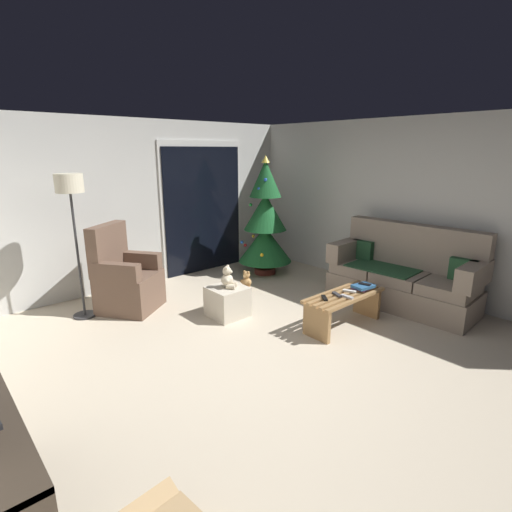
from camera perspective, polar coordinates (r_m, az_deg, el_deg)
The scene contains 19 objects.
ground_plane at distance 4.20m, azimuth 2.31°, elevation -14.13°, with size 7.00×7.00×0.00m, color beige.
wall_back at distance 6.29m, azimuth -17.36°, elevation 7.10°, with size 5.72×0.12×2.50m, color beige.
wall_right at distance 6.07m, azimuth 22.47°, elevation 6.37°, with size 0.12×6.00×2.50m, color beige.
patio_door_frame at distance 6.84m, azimuth -7.64°, elevation 6.97°, with size 1.60×0.02×2.20m, color silver.
patio_door_glass at distance 6.83m, azimuth -7.54°, elevation 6.54°, with size 1.50×0.02×2.10m, color black.
couch at distance 5.71m, azimuth 20.52°, elevation -2.71°, with size 0.89×1.98×1.08m.
coffee_table at distance 4.83m, azimuth 12.54°, elevation -6.89°, with size 1.10×0.40×0.41m.
remote_graphite at distance 4.71m, azimuth 11.57°, elevation -5.45°, with size 0.04×0.16×0.02m, color #333338.
remote_black at distance 4.58m, azimuth 9.85°, elevation -5.98°, with size 0.04×0.16×0.02m, color black.
remote_white at distance 4.85m, azimuth 13.34°, elevation -4.95°, with size 0.04×0.16×0.02m, color silver.
remote_silver at distance 4.67m, azimuth 12.99°, elevation -5.74°, with size 0.04×0.16×0.02m, color #ADADB2.
book_stack at distance 4.98m, azimuth 15.14°, elevation -4.30°, with size 0.27×0.23×0.06m.
cell_phone at distance 4.98m, azimuth 15.42°, elevation -3.92°, with size 0.07×0.14×0.01m, color black.
christmas_tree at distance 6.58m, azimuth 1.33°, elevation 4.77°, with size 0.89×0.89×1.97m.
armchair at distance 5.46m, azimuth -18.29°, elevation -3.28°, with size 0.95×0.96×1.13m.
floor_lamp at distance 5.18m, azimuth -25.15°, elevation 7.63°, with size 0.32×0.32×1.78m.
ottoman at distance 5.05m, azimuth -4.13°, elevation -6.56°, with size 0.44×0.44×0.38m, color beige.
teddy_bear_cream at distance 4.94m, azimuth -4.08°, elevation -3.22°, with size 0.21×0.22×0.29m.
teddy_bear_honey_by_tree at distance 6.01m, azimuth -1.43°, elevation -3.66°, with size 0.20×0.20×0.29m.
Camera 1 is at (-2.55, -2.64, 2.05)m, focal length 27.73 mm.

